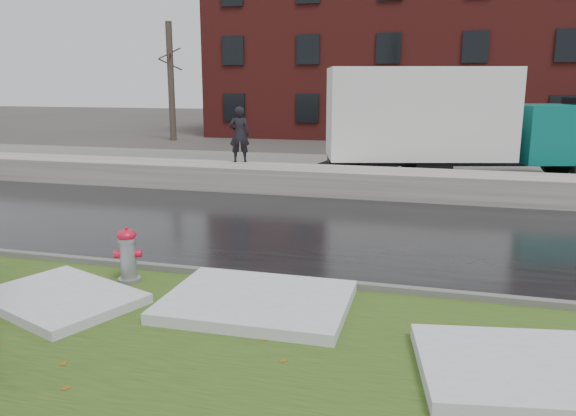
# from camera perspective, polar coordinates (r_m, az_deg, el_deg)

# --- Properties ---
(ground) EXTENTS (120.00, 120.00, 0.00)m
(ground) POSITION_cam_1_polar(r_m,az_deg,el_deg) (8.42, -5.17, -9.70)
(ground) COLOR #47423D
(ground) RESTS_ON ground
(verge) EXTENTS (60.00, 4.50, 0.04)m
(verge) POSITION_cam_1_polar(r_m,az_deg,el_deg) (7.36, -8.63, -13.06)
(verge) COLOR #294717
(verge) RESTS_ON ground
(road) EXTENTS (60.00, 7.00, 0.03)m
(road) POSITION_cam_1_polar(r_m,az_deg,el_deg) (12.52, 1.99, -2.11)
(road) COLOR black
(road) RESTS_ON ground
(parking_lot) EXTENTS (60.00, 9.00, 0.03)m
(parking_lot) POSITION_cam_1_polar(r_m,az_deg,el_deg) (20.73, 7.40, 3.67)
(parking_lot) COLOR slate
(parking_lot) RESTS_ON ground
(curb) EXTENTS (60.00, 0.15, 0.14)m
(curb) POSITION_cam_1_polar(r_m,az_deg,el_deg) (9.28, -3.02, -7.07)
(curb) COLOR slate
(curb) RESTS_ON ground
(snowbank) EXTENTS (60.00, 1.60, 0.75)m
(snowbank) POSITION_cam_1_polar(r_m,az_deg,el_deg) (16.47, 5.36, 2.69)
(snowbank) COLOR #B6B3A6
(snowbank) RESTS_ON ground
(brick_building) EXTENTS (26.00, 12.00, 10.00)m
(brick_building) POSITION_cam_1_polar(r_m,az_deg,el_deg) (37.35, 14.54, 14.97)
(brick_building) COLOR maroon
(brick_building) RESTS_ON ground
(bg_tree_left) EXTENTS (1.40, 1.62, 6.50)m
(bg_tree_left) POSITION_cam_1_polar(r_m,az_deg,el_deg) (32.80, -11.81, 12.57)
(bg_tree_left) COLOR #504639
(bg_tree_left) RESTS_ON ground
(bg_tree_center) EXTENTS (1.40, 1.62, 6.50)m
(bg_tree_center) POSITION_cam_1_polar(r_m,az_deg,el_deg) (34.43, 0.49, 12.82)
(bg_tree_center) COLOR #504639
(bg_tree_center) RESTS_ON ground
(fire_hydrant) EXTENTS (0.45, 0.43, 0.91)m
(fire_hydrant) POSITION_cam_1_polar(r_m,az_deg,el_deg) (9.38, -15.95, -4.40)
(fire_hydrant) COLOR gray
(fire_hydrant) RESTS_ON verge
(box_truck) EXTENTS (11.12, 4.87, 3.68)m
(box_truck) POSITION_cam_1_polar(r_m,az_deg,el_deg) (19.20, 16.44, 8.37)
(box_truck) COLOR black
(box_truck) RESTS_ON ground
(worker) EXTENTS (0.73, 0.60, 1.73)m
(worker) POSITION_cam_1_polar(r_m,az_deg,el_deg) (17.75, -4.97, 7.45)
(worker) COLOR black
(worker) RESTS_ON snowbank
(snow_patch_near) EXTENTS (2.62, 2.03, 0.16)m
(snow_patch_near) POSITION_cam_1_polar(r_m,az_deg,el_deg) (8.19, -3.14, -9.45)
(snow_patch_near) COLOR silver
(snow_patch_near) RESTS_ON verge
(snow_patch_far) EXTENTS (2.63, 2.29, 0.14)m
(snow_patch_far) POSITION_cam_1_polar(r_m,az_deg,el_deg) (8.96, -22.11, -8.47)
(snow_patch_far) COLOR silver
(snow_patch_far) RESTS_ON verge
(snow_patch_side) EXTENTS (3.06, 2.23, 0.18)m
(snow_patch_side) POSITION_cam_1_polar(r_m,az_deg,el_deg) (6.95, 25.16, -14.80)
(snow_patch_side) COLOR silver
(snow_patch_side) RESTS_ON verge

